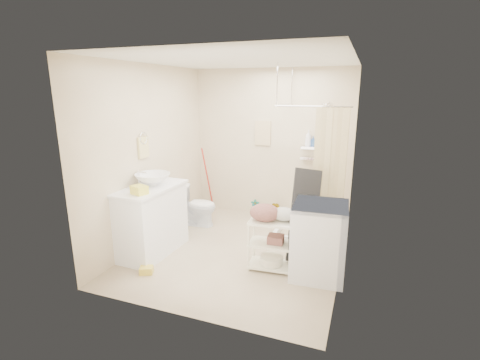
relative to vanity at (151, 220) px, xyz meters
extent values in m
plane|color=#BDAC8E|center=(1.16, 0.46, -0.48)|extent=(3.20, 3.20, 0.00)
cube|color=silver|center=(1.16, 0.46, 2.12)|extent=(2.80, 3.20, 0.04)
cube|color=beige|center=(1.16, 2.06, 0.82)|extent=(2.80, 0.04, 2.60)
cube|color=beige|center=(1.16, -1.14, 0.82)|extent=(2.80, 0.04, 2.60)
cube|color=beige|center=(-0.24, 0.46, 0.82)|extent=(0.04, 3.20, 2.60)
cube|color=beige|center=(2.56, 0.46, 0.82)|extent=(0.04, 3.20, 2.60)
cube|color=white|center=(0.00, 0.00, 0.00)|extent=(0.65, 1.11, 0.96)
imported|color=white|center=(0.02, 0.09, 0.56)|extent=(0.56, 0.56, 0.17)
cube|color=#EBE446|center=(0.10, -0.33, 0.53)|extent=(0.23, 0.21, 0.11)
cube|color=yellow|center=(0.28, -0.55, -0.42)|extent=(0.28, 0.25, 0.12)
imported|color=white|center=(0.12, 1.15, -0.14)|extent=(0.69, 0.43, 0.68)
imported|color=brown|center=(0.93, 1.89, -0.33)|extent=(0.19, 0.16, 0.30)
imported|color=brown|center=(1.33, 1.83, -0.32)|extent=(0.23, 0.22, 0.33)
cube|color=beige|center=(1.01, 2.04, 1.02)|extent=(0.28, 0.03, 0.42)
imported|color=white|center=(1.82, 1.99, 0.97)|extent=(0.12, 0.12, 0.27)
imported|color=#335A9D|center=(1.90, 1.99, 0.92)|extent=(0.10, 0.10, 0.17)
cube|color=silver|center=(2.30, 0.17, -0.02)|extent=(0.67, 0.69, 0.92)
camera|label=1|loc=(2.75, -3.84, 1.76)|focal=26.00mm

